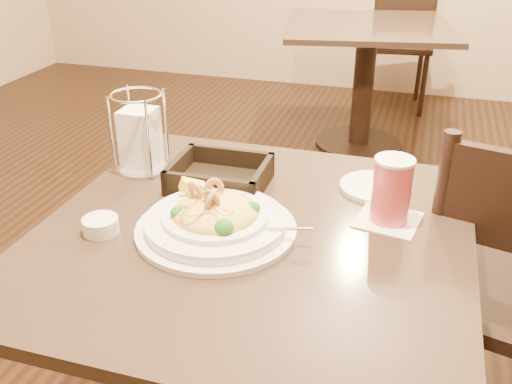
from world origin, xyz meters
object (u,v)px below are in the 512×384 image
(drink_glass, at_px, (391,191))
(side_plate, at_px, (375,187))
(bread_basket, at_px, (220,177))
(napkin_caddy, at_px, (140,138))
(dining_chair_far, at_px, (400,40))
(butter_ramekin, at_px, (101,225))
(main_table, at_px, (253,316))
(pasta_bowl, at_px, (215,219))
(background_table, at_px, (365,65))

(drink_glass, bearing_deg, side_plate, 106.62)
(bread_basket, relative_size, napkin_caddy, 1.12)
(bread_basket, xyz_separation_m, napkin_caddy, (-0.22, 0.03, 0.07))
(dining_chair_far, distance_m, butter_ramekin, 3.22)
(main_table, distance_m, side_plate, 0.42)
(pasta_bowl, relative_size, side_plate, 2.19)
(main_table, height_order, background_table, same)
(main_table, relative_size, drink_glass, 6.01)
(pasta_bowl, relative_size, napkin_caddy, 1.83)
(dining_chair_far, relative_size, drink_glass, 6.21)
(main_table, bearing_deg, pasta_bowl, -157.41)
(main_table, bearing_deg, butter_ramekin, -161.36)
(main_table, height_order, bread_basket, bread_basket)
(bread_basket, bearing_deg, side_plate, 14.19)
(main_table, xyz_separation_m, drink_glass, (0.27, 0.12, 0.31))
(pasta_bowl, xyz_separation_m, napkin_caddy, (-0.29, 0.24, 0.06))
(bread_basket, distance_m, napkin_caddy, 0.23)
(background_table, bearing_deg, napkin_caddy, -98.74)
(main_table, bearing_deg, side_plate, 49.81)
(main_table, height_order, dining_chair_far, dining_chair_far)
(drink_glass, xyz_separation_m, side_plate, (-0.04, 0.15, -0.07))
(background_table, height_order, napkin_caddy, napkin_caddy)
(side_plate, bearing_deg, main_table, -130.19)
(main_table, relative_size, side_plate, 5.25)
(dining_chair_far, bearing_deg, butter_ramekin, 75.79)
(napkin_caddy, bearing_deg, main_table, -29.63)
(pasta_bowl, distance_m, drink_glass, 0.38)
(main_table, relative_size, butter_ramekin, 11.98)
(main_table, relative_size, pasta_bowl, 2.40)
(napkin_caddy, relative_size, side_plate, 1.20)
(main_table, xyz_separation_m, butter_ramekin, (-0.30, -0.10, 0.25))
(butter_ramekin, bearing_deg, napkin_caddy, 100.90)
(dining_chair_far, xyz_separation_m, napkin_caddy, (-0.47, -2.87, 0.33))
(dining_chair_far, bearing_deg, main_table, 81.14)
(bread_basket, bearing_deg, dining_chair_far, 85.23)
(side_plate, bearing_deg, drink_glass, -73.38)
(background_table, xyz_separation_m, butter_ramekin, (-0.26, -2.41, 0.25))
(main_table, height_order, pasta_bowl, pasta_bowl)
(butter_ramekin, bearing_deg, dining_chair_far, 82.72)
(napkin_caddy, bearing_deg, butter_ramekin, -79.10)
(drink_glass, height_order, napkin_caddy, napkin_caddy)
(drink_glass, bearing_deg, napkin_caddy, 172.48)
(dining_chair_far, relative_size, pasta_bowl, 2.48)
(background_table, height_order, bread_basket, bread_basket)
(side_plate, relative_size, butter_ramekin, 2.28)
(main_table, xyz_separation_m, bread_basket, (-0.14, 0.18, 0.25))
(background_table, xyz_separation_m, pasta_bowl, (-0.03, -2.34, 0.26))
(napkin_caddy, distance_m, side_plate, 0.60)
(background_table, relative_size, dining_chair_far, 1.13)
(pasta_bowl, xyz_separation_m, bread_basket, (-0.07, 0.21, -0.01))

